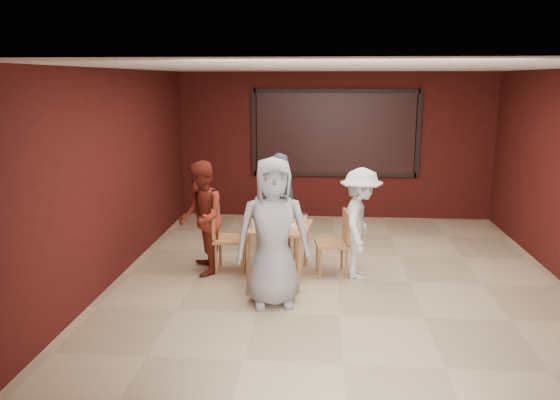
# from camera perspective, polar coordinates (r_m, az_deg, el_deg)

# --- Properties ---
(floor) EXTENTS (7.00, 7.00, 0.00)m
(floor) POSITION_cam_1_polar(r_m,az_deg,el_deg) (7.50, 6.03, -8.32)
(floor) COLOR tan
(floor) RESTS_ON ground
(window_blinds) EXTENTS (3.00, 0.02, 1.50)m
(window_blinds) POSITION_cam_1_polar(r_m,az_deg,el_deg) (10.51, 5.79, 6.96)
(window_blinds) COLOR black
(dining_table) EXTENTS (0.95, 0.95, 0.84)m
(dining_table) POSITION_cam_1_polar(r_m,az_deg,el_deg) (7.55, -0.20, -3.25)
(dining_table) COLOR #B5854A
(dining_table) RESTS_ON floor
(chair_front) EXTENTS (0.42, 0.42, 0.78)m
(chair_front) POSITION_cam_1_polar(r_m,az_deg,el_deg) (6.92, -0.95, -6.21)
(chair_front) COLOR #A86D41
(chair_front) RESTS_ON floor
(chair_back) EXTENTS (0.51, 0.51, 0.85)m
(chair_back) POSITION_cam_1_polar(r_m,az_deg,el_deg) (8.32, 0.08, -2.67)
(chair_back) COLOR #A86D41
(chair_back) RESTS_ON floor
(chair_left) EXTENTS (0.47, 0.47, 0.95)m
(chair_left) POSITION_cam_1_polar(r_m,az_deg,el_deg) (7.69, -5.76, -3.59)
(chair_left) COLOR #A86D41
(chair_left) RESTS_ON floor
(chair_right) EXTENTS (0.49, 0.49, 0.90)m
(chair_right) POSITION_cam_1_polar(r_m,az_deg,el_deg) (7.56, 6.00, -4.07)
(chair_right) COLOR #A86D41
(chair_right) RESTS_ON floor
(diner_front) EXTENTS (0.96, 0.72, 1.79)m
(diner_front) POSITION_cam_1_polar(r_m,az_deg,el_deg) (6.43, -0.73, -3.41)
(diner_front) COLOR gray
(diner_front) RESTS_ON floor
(diner_back) EXTENTS (0.65, 0.53, 1.55)m
(diner_back) POSITION_cam_1_polar(r_m,az_deg,el_deg) (8.59, -0.19, -0.16)
(diner_back) COLOR #2E3B53
(diner_back) RESTS_ON floor
(diner_left) EXTENTS (0.78, 0.90, 1.58)m
(diner_left) POSITION_cam_1_polar(r_m,az_deg,el_deg) (7.58, -8.26, -1.87)
(diner_left) COLOR maroon
(diner_left) RESTS_ON floor
(diner_right) EXTENTS (0.68, 1.04, 1.51)m
(diner_right) POSITION_cam_1_polar(r_m,az_deg,el_deg) (7.44, 8.40, -2.45)
(diner_right) COLOR silver
(diner_right) RESTS_ON floor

